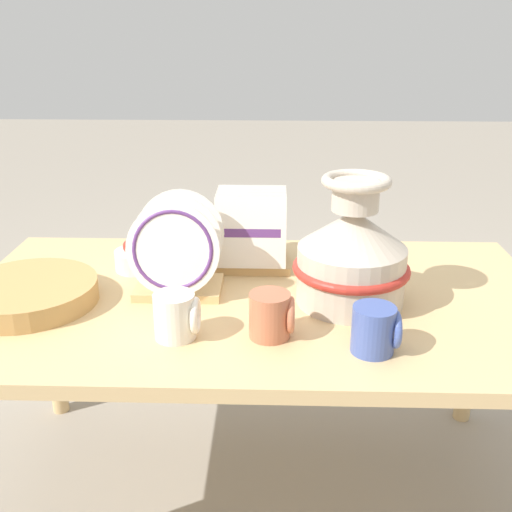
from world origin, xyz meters
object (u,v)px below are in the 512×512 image
Objects in this scene: dish_rack_square_plates at (251,239)px; mug_cream_glaze at (177,316)px; dish_rack_round_plates at (177,258)px; mug_cobalt_glaze at (376,329)px; ceramic_vase at (352,253)px; mug_terracotta_glaze at (272,315)px; fruit_bowl at (138,257)px; wicker_charger_stack at (28,293)px.

dish_rack_square_plates is 0.45m from mug_cream_glaze.
dish_rack_round_plates is 0.54m from mug_cobalt_glaze.
mug_terracotta_glaze is at bearing -136.32° from ceramic_vase.
dish_rack_square_plates is at bearing 138.46° from ceramic_vase.
fruit_bowl is at bearing 130.77° from dish_rack_round_plates.
dish_rack_square_plates is at bearing 98.56° from mug_terracotta_glaze.
dish_rack_round_plates is 2.44× the size of mug_cream_glaze.
ceramic_vase reaches higher than dish_rack_square_plates.
mug_cobalt_glaze is (0.46, -0.28, -0.05)m from dish_rack_round_plates.
mug_cobalt_glaze is at bearing -30.86° from dish_rack_round_plates.
dish_rack_square_plates is 0.61m from wicker_charger_stack.
dish_rack_square_plates is (-0.26, 0.23, -0.05)m from ceramic_vase.
dish_rack_round_plates reaches higher than wicker_charger_stack.
dish_rack_round_plates is 0.23m from mug_cream_glaze.
ceramic_vase reaches higher than fruit_bowl.
fruit_bowl is (0.23, 0.23, 0.01)m from wicker_charger_stack.
mug_terracotta_glaze is (0.21, 0.01, 0.00)m from mug_cream_glaze.
dish_rack_round_plates is 1.95× the size of fruit_bowl.
mug_cobalt_glaze is 0.80× the size of fruit_bowl.
mug_cream_glaze is 0.80× the size of fruit_bowl.
ceramic_vase is 0.81m from wicker_charger_stack.
wicker_charger_stack is at bearing 165.88° from mug_cobalt_glaze.
fruit_bowl is at bearing 113.90° from mug_cream_glaze.
wicker_charger_stack is at bearing -169.43° from dish_rack_round_plates.
fruit_bowl is (-0.58, 0.19, -0.09)m from ceramic_vase.
fruit_bowl is at bearing 161.32° from ceramic_vase.
wicker_charger_stack is 3.29× the size of mug_cream_glaze.
ceramic_vase reaches higher than wicker_charger_stack.
mug_terracotta_glaze is 0.80× the size of fruit_bowl.
dish_rack_round_plates is at bearing 98.32° from mug_cream_glaze.
ceramic_vase is 0.26m from mug_cobalt_glaze.
mug_cream_glaze is at bearing -66.10° from fruit_bowl.
ceramic_vase is 2.49× the size of fruit_bowl.
mug_terracotta_glaze is (0.06, -0.41, -0.03)m from dish_rack_square_plates.
wicker_charger_stack is (-0.80, -0.03, -0.10)m from ceramic_vase.
mug_cobalt_glaze is at bearing -6.52° from mug_cream_glaze.
dish_rack_round_plates is 2.44× the size of mug_terracotta_glaze.
mug_cream_glaze and mug_terracotta_glaze have the same top height.
ceramic_vase is at bearing 43.68° from mug_terracotta_glaze.
dish_rack_square_plates is 0.42m from mug_terracotta_glaze.
wicker_charger_stack is 0.63m from mug_terracotta_glaze.
mug_cobalt_glaze is 0.74m from fruit_bowl.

